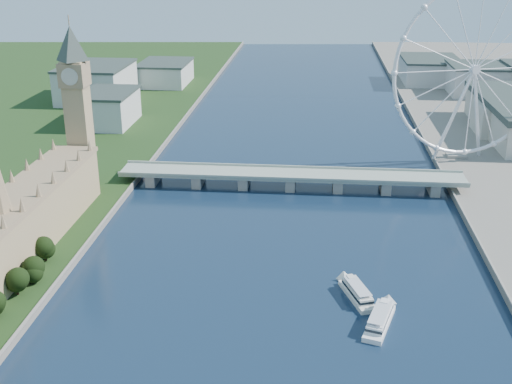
# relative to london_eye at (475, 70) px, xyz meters

# --- Properties ---
(parliament_range) EXTENTS (24.00, 200.00, 70.00)m
(parliament_range) POSITION_rel_london_eye_xyz_m (-247.98, -185.08, -49.04)
(parliament_range) COLOR tan
(parliament_range) RESTS_ON ground
(big_ben) EXTENTS (20.02, 20.02, 110.00)m
(big_ben) POSITION_rel_london_eye_xyz_m (-247.98, -77.08, -0.95)
(big_ben) COLOR tan
(big_ben) RESTS_ON ground
(westminster_bridge) EXTENTS (220.00, 22.00, 9.50)m
(westminster_bridge) POSITION_rel_london_eye_xyz_m (-119.98, -55.08, -60.89)
(westminster_bridge) COLOR gray
(westminster_bridge) RESTS_ON ground
(london_eye) EXTENTS (113.60, 39.12, 124.30)m
(london_eye) POSITION_rel_london_eye_xyz_m (0.00, 0.00, 0.00)
(london_eye) COLOR silver
(london_eye) RESTS_ON ground
(city_skyline) EXTENTS (505.00, 280.00, 32.00)m
(city_skyline) POSITION_rel_london_eye_xyz_m (-80.75, 205.00, -50.56)
(city_skyline) COLOR beige
(city_skyline) RESTS_ON ground
(tour_boat_near) EXTENTS (17.55, 31.51, 6.78)m
(tour_boat_near) POSITION_rel_london_eye_xyz_m (-84.64, -191.12, -67.52)
(tour_boat_near) COLOR silver
(tour_boat_near) RESTS_ON ground
(tour_boat_far) EXTENTS (17.27, 33.03, 7.10)m
(tour_boat_far) POSITION_rel_london_eye_xyz_m (-76.76, -212.31, -67.52)
(tour_boat_far) COLOR white
(tour_boat_far) RESTS_ON ground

